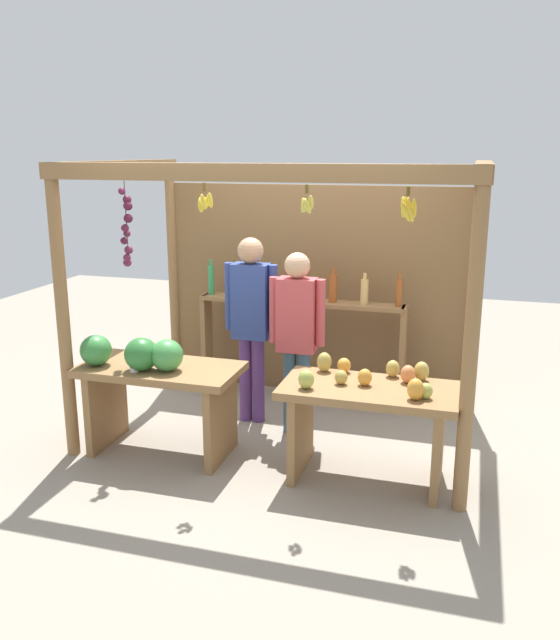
{
  "coord_description": "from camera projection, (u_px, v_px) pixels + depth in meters",
  "views": [
    {
      "loc": [
        1.5,
        -5.22,
        2.38
      ],
      "look_at": [
        0.0,
        -0.2,
        1.04
      ],
      "focal_mm": 37.12,
      "sensor_mm": 36.0,
      "label": 1
    }
  ],
  "objects": [
    {
      "name": "fruit_counter_left",
      "position": [
        152.0,
        378.0,
        5.22
      ],
      "size": [
        1.27,
        0.64,
        0.99
      ],
      "color": "olive",
      "rests_on": "ground"
    },
    {
      "name": "bottle_shelf_unit",
      "position": [
        301.0,
        320.0,
        6.35
      ],
      "size": [
        2.02,
        0.22,
        1.35
      ],
      "color": "olive",
      "rests_on": "ground"
    },
    {
      "name": "vendor_woman",
      "position": [
        297.0,
        328.0,
        5.54
      ],
      "size": [
        0.48,
        0.21,
        1.58
      ],
      "rotation": [
        0.0,
        0.0,
        -0.13
      ],
      "color": "#36556A",
      "rests_on": "ground"
    },
    {
      "name": "fruit_counter_right",
      "position": [
        369.0,
        408.0,
        4.81
      ],
      "size": [
        1.27,
        0.65,
        0.88
      ],
      "color": "olive",
      "rests_on": "ground"
    },
    {
      "name": "ground_plane",
      "position": [
        286.0,
        428.0,
        5.85
      ],
      "size": [
        12.0,
        12.0,
        0.0
      ],
      "primitive_type": "plane",
      "color": "gray",
      "rests_on": "ground"
    },
    {
      "name": "market_stall",
      "position": [
        300.0,
        270.0,
        5.94
      ],
      "size": [
        3.15,
        2.06,
        2.3
      ],
      "color": "olive",
      "rests_on": "ground"
    },
    {
      "name": "vendor_man",
      "position": [
        251.0,
        313.0,
        5.78
      ],
      "size": [
        0.48,
        0.23,
        1.67
      ],
      "rotation": [
        0.0,
        0.0,
        -0.04
      ],
      "color": "#563272",
      "rests_on": "ground"
    }
  ]
}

